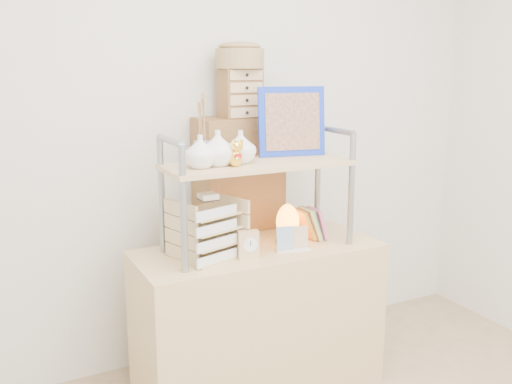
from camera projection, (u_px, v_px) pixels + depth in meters
The scene contains 10 objects.
room_shell at pixel (371, 41), 1.86m from camera, with size 3.42×3.41×2.61m.
desk at pixel (258, 319), 2.85m from camera, with size 1.20×0.50×0.75m, color tan.
cabinet at pixel (239, 240), 3.14m from camera, with size 0.45×0.24×1.35m, color brown.
hutch at pixel (248, 158), 2.66m from camera, with size 0.90×0.34×0.76m.
letter_tray at pixel (208, 232), 2.60m from camera, with size 0.31×0.30×0.31m.
salt_lamp at pixel (287, 223), 2.83m from camera, with size 0.13×0.12×0.20m.
desk_clock at pixel (248, 245), 2.60m from camera, with size 0.10×0.06×0.13m.
postcard_stand at pixel (292, 243), 2.72m from camera, with size 0.18×0.08×0.12m.
drawer_chest at pixel (240, 93), 2.94m from camera, with size 0.20×0.16×0.25m.
woven_basket at pixel (240, 58), 2.91m from camera, with size 0.25×0.25×0.10m, color olive.
Camera 1 is at (-1.20, -1.15, 1.62)m, focal length 40.00 mm.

